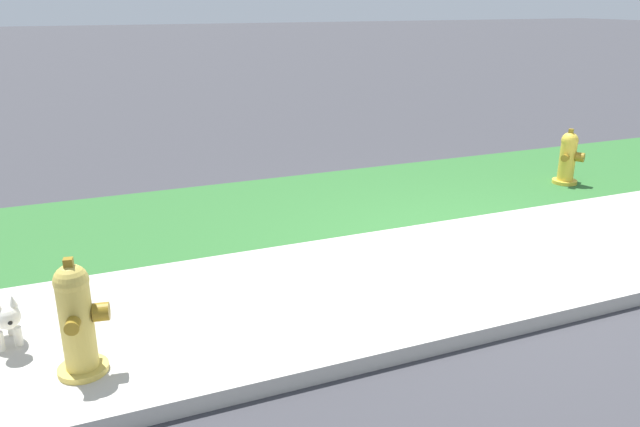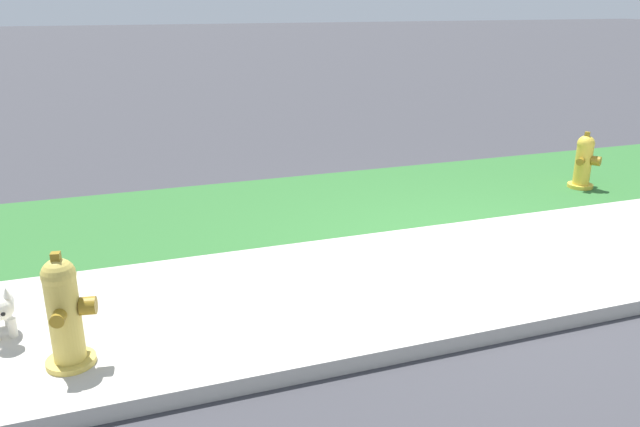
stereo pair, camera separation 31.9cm
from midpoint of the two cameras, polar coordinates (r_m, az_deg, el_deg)
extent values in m
plane|color=#38383D|center=(6.02, 17.04, -4.40)|extent=(120.00, 120.00, 0.00)
cube|color=#BCB7AD|center=(6.01, 17.05, -4.35)|extent=(18.00, 2.12, 0.01)
cube|color=#2D662D|center=(7.81, 7.42, 1.71)|extent=(18.00, 2.38, 0.01)
cube|color=#BCB7AD|center=(5.22, 24.46, -8.32)|extent=(18.00, 0.16, 0.12)
cylinder|color=gold|center=(8.78, 23.65, 2.34)|extent=(0.32, 0.32, 0.05)
cylinder|color=gold|center=(8.71, 23.90, 4.15)|extent=(0.20, 0.20, 0.53)
sphere|color=gold|center=(8.66, 24.13, 5.83)|extent=(0.21, 0.21, 0.21)
cube|color=olive|center=(8.63, 24.24, 6.63)|extent=(0.08, 0.08, 0.06)
cylinder|color=olive|center=(8.84, 24.19, 4.73)|extent=(0.12, 0.12, 0.09)
cylinder|color=olive|center=(8.56, 23.71, 4.37)|extent=(0.12, 0.12, 0.09)
cylinder|color=olive|center=(8.67, 24.92, 4.37)|extent=(0.16, 0.15, 0.12)
cylinder|color=gold|center=(4.51, -19.87, -12.64)|extent=(0.32, 0.32, 0.05)
cylinder|color=gold|center=(4.35, -20.36, -8.95)|extent=(0.21, 0.21, 0.60)
sphere|color=gold|center=(4.22, -20.82, -5.31)|extent=(0.22, 0.22, 0.22)
cube|color=olive|center=(4.18, -21.02, -3.74)|extent=(0.06, 0.06, 0.06)
cylinder|color=olive|center=(4.45, -20.15, -7.24)|extent=(0.10, 0.10, 0.09)
cylinder|color=olive|center=(4.19, -20.81, -9.00)|extent=(0.10, 0.10, 0.09)
cylinder|color=olive|center=(4.29, -18.44, -8.03)|extent=(0.12, 0.13, 0.12)
sphere|color=silver|center=(4.78, -25.45, -7.86)|extent=(0.17, 0.17, 0.17)
sphere|color=black|center=(4.71, -25.27, -8.34)|extent=(0.03, 0.03, 0.03)
cone|color=silver|center=(4.73, -25.07, -6.58)|extent=(0.07, 0.07, 0.08)
cylinder|color=silver|center=(4.97, -24.63, -9.52)|extent=(0.06, 0.06, 0.15)
cylinder|color=silver|center=(5.15, -25.04, -8.58)|extent=(0.06, 0.06, 0.15)
camera|label=1|loc=(0.16, -88.44, 0.54)|focal=35.00mm
camera|label=2|loc=(0.16, 91.56, -0.54)|focal=35.00mm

